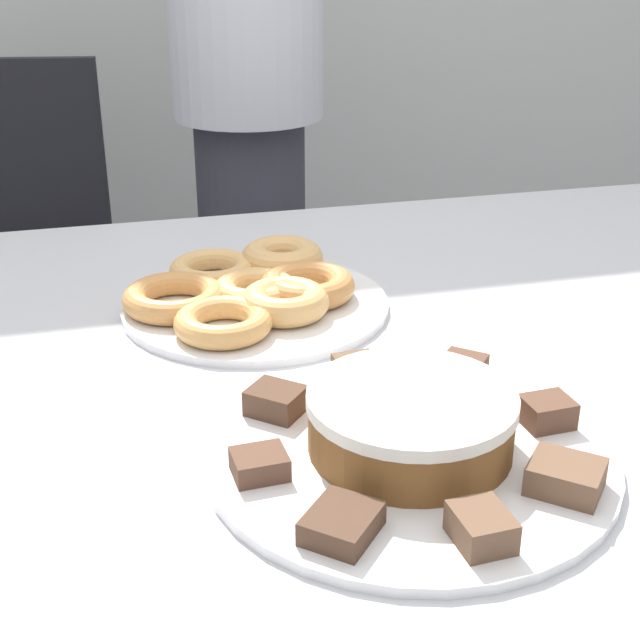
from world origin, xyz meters
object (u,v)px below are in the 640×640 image
at_px(person_standing, 248,86).
at_px(plate_donuts, 256,305).
at_px(plate_cake, 409,453).
at_px(office_chair_left, 12,298).
at_px(frosted_cake, 411,421).

relative_size(person_standing, plate_donuts, 4.97).
distance_m(person_standing, plate_cake, 1.18).
height_order(person_standing, office_chair_left, person_standing).
xyz_separation_m(person_standing, plate_donuts, (-0.14, -0.80, -0.13)).
xyz_separation_m(plate_donuts, frosted_cake, (0.07, -0.37, 0.03)).
relative_size(person_standing, plate_cake, 4.44).
bearing_deg(person_standing, plate_cake, -93.35).
relative_size(plate_donuts, frosted_cake, 1.78).
bearing_deg(frosted_cake, office_chair_left, 110.05).
relative_size(person_standing, frosted_cake, 8.85).
xyz_separation_m(office_chair_left, frosted_cake, (0.45, -1.22, 0.33)).
distance_m(plate_donuts, frosted_cake, 0.37).
bearing_deg(plate_donuts, office_chair_left, 113.66).
height_order(plate_cake, plate_donuts, same).
bearing_deg(office_chair_left, plate_donuts, -55.75).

